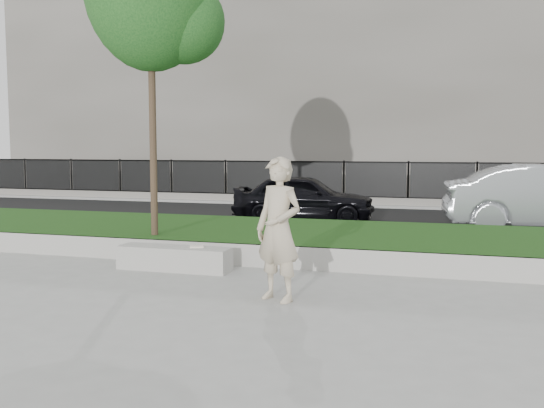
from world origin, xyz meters
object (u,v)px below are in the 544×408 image
(stone_bench, at_px, (174,258))
(book, at_px, (197,247))
(man, at_px, (279,229))
(car_dark, at_px, (304,198))

(stone_bench, distance_m, book, 0.45)
(stone_bench, xyz_separation_m, man, (2.27, -1.46, 0.78))
(stone_bench, distance_m, car_dark, 6.93)
(stone_bench, bearing_deg, book, 7.23)
(car_dark, bearing_deg, man, -174.41)
(car_dark, bearing_deg, book, 172.51)
(book, height_order, car_dark, car_dark)
(man, xyz_separation_m, book, (-1.88, 1.51, -0.57))
(man, height_order, car_dark, man)
(stone_bench, relative_size, car_dark, 0.51)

